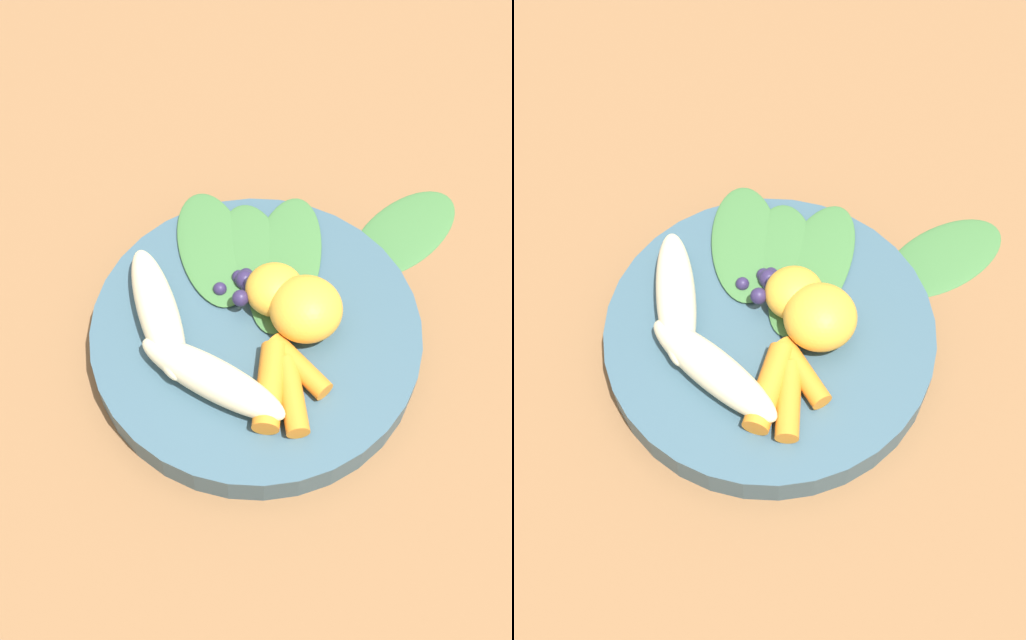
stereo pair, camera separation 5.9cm
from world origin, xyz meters
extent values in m
plane|color=brown|center=(0.00, 0.00, 0.00)|extent=(2.40, 2.40, 0.00)
cylinder|color=#385666|center=(0.00, 0.00, 0.01)|extent=(0.24, 0.24, 0.03)
ellipsoid|color=beige|center=(0.06, 0.00, 0.04)|extent=(0.03, 0.11, 0.03)
ellipsoid|color=beige|center=(0.03, -0.06, 0.04)|extent=(0.10, 0.10, 0.03)
ellipsoid|color=#F4A833|center=(-0.03, 0.00, 0.04)|extent=(0.04, 0.04, 0.03)
ellipsoid|color=#F4A833|center=(-0.02, 0.03, 0.05)|extent=(0.05, 0.05, 0.04)
cylinder|color=orange|center=(0.04, 0.04, 0.04)|extent=(0.06, 0.04, 0.02)
cylinder|color=orange|center=(0.04, 0.05, 0.04)|extent=(0.05, 0.05, 0.02)
cylinder|color=orange|center=(0.02, 0.04, 0.04)|extent=(0.03, 0.06, 0.02)
sphere|color=#2D234C|center=(-0.03, -0.03, 0.03)|extent=(0.01, 0.01, 0.01)
sphere|color=#2D234C|center=(-0.03, -0.01, 0.03)|extent=(0.01, 0.01, 0.01)
sphere|color=#2D234C|center=(-0.01, -0.04, 0.03)|extent=(0.01, 0.01, 0.01)
sphere|color=#2D234C|center=(-0.02, -0.02, 0.03)|extent=(0.01, 0.01, 0.01)
sphere|color=#2D234C|center=(-0.01, -0.02, 0.04)|extent=(0.01, 0.01, 0.01)
sphere|color=#2D234C|center=(-0.03, -0.03, 0.03)|extent=(0.01, 0.01, 0.01)
sphere|color=#2D234C|center=(-0.02, -0.02, 0.04)|extent=(0.01, 0.01, 0.01)
sphere|color=#2D234C|center=(-0.03, -0.03, 0.04)|extent=(0.01, 0.01, 0.01)
ellipsoid|color=#3D7038|center=(-0.06, -0.01, 0.03)|extent=(0.14, 0.10, 0.00)
ellipsoid|color=#3D7038|center=(-0.05, -0.04, 0.03)|extent=(0.10, 0.10, 0.00)
ellipsoid|color=#3D7038|center=(-0.04, -0.06, 0.03)|extent=(0.11, 0.12, 0.00)
ellipsoid|color=#3D7038|center=(-0.15, 0.05, 0.00)|extent=(0.12, 0.08, 0.01)
camera|label=1|loc=(0.27, 0.16, 0.54)|focal=46.72mm
camera|label=2|loc=(0.23, 0.21, 0.54)|focal=46.72mm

